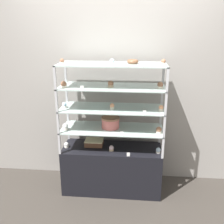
# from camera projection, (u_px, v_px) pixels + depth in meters

# --- Properties ---
(ground_plane) EXTENTS (20.00, 20.00, 0.00)m
(ground_plane) POSITION_uv_depth(u_px,v_px,m) (112.00, 188.00, 3.31)
(ground_plane) COLOR #38332D
(back_wall) EXTENTS (8.00, 0.05, 2.60)m
(back_wall) POSITION_uv_depth(u_px,v_px,m) (115.00, 81.00, 3.25)
(back_wall) COLOR gray
(back_wall) RESTS_ON ground_plane
(display_base) EXTENTS (1.18, 0.44, 0.56)m
(display_base) POSITION_uv_depth(u_px,v_px,m) (112.00, 168.00, 3.22)
(display_base) COLOR black
(display_base) RESTS_ON ground_plane
(display_riser_lower) EXTENTS (1.18, 0.44, 0.25)m
(display_riser_lower) POSITION_uv_depth(u_px,v_px,m) (112.00, 130.00, 3.06)
(display_riser_lower) COLOR #B7B7BC
(display_riser_lower) RESTS_ON display_base
(display_riser_middle) EXTENTS (1.18, 0.44, 0.25)m
(display_riser_middle) POSITION_uv_depth(u_px,v_px,m) (112.00, 109.00, 2.98)
(display_riser_middle) COLOR #B7B7BC
(display_riser_middle) RESTS_ON display_riser_lower
(display_riser_upper) EXTENTS (1.18, 0.44, 0.25)m
(display_riser_upper) POSITION_uv_depth(u_px,v_px,m) (112.00, 88.00, 2.90)
(display_riser_upper) COLOR #B7B7BC
(display_riser_upper) RESTS_ON display_riser_middle
(display_riser_top) EXTENTS (1.18, 0.44, 0.25)m
(display_riser_top) POSITION_uv_depth(u_px,v_px,m) (112.00, 65.00, 2.82)
(display_riser_top) COLOR #B7B7BC
(display_riser_top) RESTS_ON display_riser_upper
(layer_cake_centerpiece) EXTENTS (0.21, 0.21, 0.13)m
(layer_cake_centerpiece) POSITION_uv_depth(u_px,v_px,m) (110.00, 122.00, 3.05)
(layer_cake_centerpiece) COLOR #C66660
(layer_cake_centerpiece) RESTS_ON display_riser_lower
(sheet_cake_frosted) EXTENTS (0.22, 0.17, 0.07)m
(sheet_cake_frosted) POSITION_uv_depth(u_px,v_px,m) (94.00, 142.00, 3.19)
(sheet_cake_frosted) COLOR brown
(sheet_cake_frosted) RESTS_ON display_base
(cupcake_0) EXTENTS (0.05, 0.05, 0.06)m
(cupcake_0) POSITION_uv_depth(u_px,v_px,m) (66.00, 145.00, 3.13)
(cupcake_0) COLOR white
(cupcake_0) RESTS_ON display_base
(cupcake_1) EXTENTS (0.05, 0.05, 0.06)m
(cupcake_1) POSITION_uv_depth(u_px,v_px,m) (111.00, 148.00, 3.05)
(cupcake_1) COLOR #CCB28C
(cupcake_1) RESTS_ON display_base
(cupcake_2) EXTENTS (0.05, 0.05, 0.06)m
(cupcake_2) POSITION_uv_depth(u_px,v_px,m) (158.00, 150.00, 2.99)
(cupcake_2) COLOR white
(cupcake_2) RESTS_ON display_base
(price_tag_0) EXTENTS (0.04, 0.00, 0.04)m
(price_tag_0) POSITION_uv_depth(u_px,v_px,m) (128.00, 154.00, 2.92)
(price_tag_0) COLOR white
(price_tag_0) RESTS_ON display_base
(cupcake_3) EXTENTS (0.06, 0.06, 0.08)m
(cupcake_3) POSITION_uv_depth(u_px,v_px,m) (65.00, 127.00, 3.00)
(cupcake_3) COLOR white
(cupcake_3) RESTS_ON display_riser_lower
(cupcake_4) EXTENTS (0.06, 0.06, 0.08)m
(cupcake_4) POSITION_uv_depth(u_px,v_px,m) (159.00, 130.00, 2.90)
(cupcake_4) COLOR beige
(cupcake_4) RESTS_ON display_riser_lower
(price_tag_1) EXTENTS (0.04, 0.00, 0.04)m
(price_tag_1) POSITION_uv_depth(u_px,v_px,m) (121.00, 134.00, 2.85)
(price_tag_1) COLOR white
(price_tag_1) RESTS_ON display_riser_lower
(cupcake_5) EXTENTS (0.05, 0.05, 0.07)m
(cupcake_5) POSITION_uv_depth(u_px,v_px,m) (64.00, 105.00, 2.97)
(cupcake_5) COLOR white
(cupcake_5) RESTS_ON display_riser_middle
(cupcake_6) EXTENTS (0.05, 0.05, 0.07)m
(cupcake_6) POSITION_uv_depth(u_px,v_px,m) (112.00, 106.00, 2.92)
(cupcake_6) COLOR beige
(cupcake_6) RESTS_ON display_riser_middle
(cupcake_7) EXTENTS (0.05, 0.05, 0.07)m
(cupcake_7) POSITION_uv_depth(u_px,v_px,m) (161.00, 108.00, 2.86)
(cupcake_7) COLOR beige
(cupcake_7) RESTS_ON display_riser_middle
(price_tag_2) EXTENTS (0.04, 0.00, 0.04)m
(price_tag_2) POSITION_uv_depth(u_px,v_px,m) (144.00, 112.00, 2.75)
(price_tag_2) COLOR white
(price_tag_2) RESTS_ON display_riser_middle
(cupcake_8) EXTENTS (0.06, 0.06, 0.07)m
(cupcake_8) POSITION_uv_depth(u_px,v_px,m) (64.00, 85.00, 2.83)
(cupcake_8) COLOR beige
(cupcake_8) RESTS_ON display_riser_upper
(cupcake_9) EXTENTS (0.06, 0.06, 0.07)m
(cupcake_9) POSITION_uv_depth(u_px,v_px,m) (111.00, 84.00, 2.85)
(cupcake_9) COLOR #CCB28C
(cupcake_9) RESTS_ON display_riser_upper
(cupcake_10) EXTENTS (0.06, 0.06, 0.07)m
(cupcake_10) POSITION_uv_depth(u_px,v_px,m) (160.00, 85.00, 2.80)
(cupcake_10) COLOR beige
(cupcake_10) RESTS_ON display_riser_upper
(price_tag_3) EXTENTS (0.04, 0.00, 0.04)m
(price_tag_3) POSITION_uv_depth(u_px,v_px,m) (82.00, 88.00, 2.73)
(price_tag_3) COLOR white
(price_tag_3) RESTS_ON display_riser_upper
(cupcake_11) EXTENTS (0.05, 0.05, 0.06)m
(cupcake_11) POSITION_uv_depth(u_px,v_px,m) (62.00, 62.00, 2.75)
(cupcake_11) COLOR white
(cupcake_11) RESTS_ON display_riser_top
(cupcake_12) EXTENTS (0.05, 0.05, 0.06)m
(cupcake_12) POSITION_uv_depth(u_px,v_px,m) (112.00, 62.00, 2.75)
(cupcake_12) COLOR white
(cupcake_12) RESTS_ON display_riser_top
(cupcake_13) EXTENTS (0.05, 0.05, 0.06)m
(cupcake_13) POSITION_uv_depth(u_px,v_px,m) (163.00, 62.00, 2.71)
(cupcake_13) COLOR beige
(cupcake_13) RESTS_ON display_riser_top
(price_tag_4) EXTENTS (0.04, 0.00, 0.04)m
(price_tag_4) POSITION_uv_depth(u_px,v_px,m) (141.00, 65.00, 2.60)
(price_tag_4) COLOR white
(price_tag_4) RESTS_ON display_riser_top
(donut_glazed) EXTENTS (0.12, 0.12, 0.04)m
(donut_glazed) POSITION_uv_depth(u_px,v_px,m) (133.00, 62.00, 2.82)
(donut_glazed) COLOR brown
(donut_glazed) RESTS_ON display_riser_top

